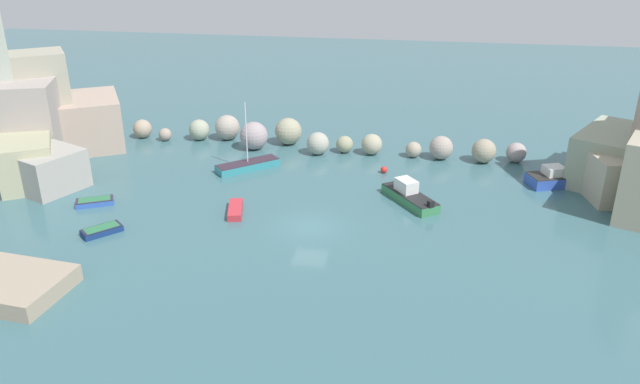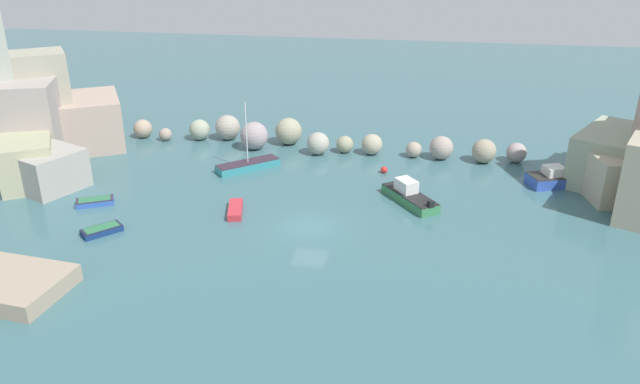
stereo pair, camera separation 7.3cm
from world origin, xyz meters
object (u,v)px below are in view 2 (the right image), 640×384
at_px(moored_boat_1, 409,195).
at_px(moored_boat_2, 558,178).
at_px(moored_boat_3, 248,165).
at_px(moored_boat_4, 95,201).
at_px(moored_boat_0, 102,230).
at_px(channel_buoy, 384,170).
at_px(moored_boat_5, 235,210).

xyz_separation_m(moored_boat_1, moored_boat_2, (11.98, 5.72, 0.02)).
bearing_deg(moored_boat_3, moored_boat_4, -177.98).
distance_m(moored_boat_0, moored_boat_3, 15.26).
distance_m(channel_buoy, moored_boat_0, 23.83).
height_order(moored_boat_1, moored_boat_4, moored_boat_1).
relative_size(channel_buoy, moored_boat_3, 0.10).
bearing_deg(moored_boat_0, moored_boat_3, 15.78).
distance_m(channel_buoy, moored_boat_2, 14.42).
relative_size(moored_boat_0, moored_boat_1, 0.52).
xyz_separation_m(moored_boat_0, moored_boat_4, (-2.95, 4.39, -0.00)).
xyz_separation_m(moored_boat_1, moored_boat_4, (-23.90, -4.80, -0.32)).
bearing_deg(moored_boat_1, moored_boat_2, -101.54).
relative_size(moored_boat_2, moored_boat_3, 0.89).
height_order(channel_buoy, moored_boat_3, moored_boat_3).
bearing_deg(channel_buoy, moored_boat_0, -140.95).
xyz_separation_m(channel_buoy, moored_boat_5, (-10.30, -10.12, -0.04)).
bearing_deg(moored_boat_5, channel_buoy, -59.93).
relative_size(channel_buoy, moored_boat_5, 0.18).
relative_size(channel_buoy, moored_boat_2, 0.11).
xyz_separation_m(moored_boat_0, moored_boat_3, (6.56, 13.78, 0.12)).
xyz_separation_m(channel_buoy, moored_boat_0, (-18.51, -15.01, -0.04)).
bearing_deg(moored_boat_2, moored_boat_3, -18.52).
xyz_separation_m(moored_boat_2, moored_boat_4, (-35.87, -10.53, -0.34)).
xyz_separation_m(moored_boat_1, moored_boat_5, (-12.74, -4.30, -0.31)).
height_order(channel_buoy, moored_boat_5, channel_buoy).
relative_size(moored_boat_0, moored_boat_3, 0.47).
xyz_separation_m(moored_boat_2, moored_boat_3, (-26.36, -1.14, -0.22)).
bearing_deg(moored_boat_3, moored_boat_2, -40.11).
xyz_separation_m(moored_boat_0, moored_boat_2, (32.92, 14.92, 0.34)).
height_order(channel_buoy, moored_boat_2, moored_boat_2).
height_order(moored_boat_2, moored_boat_5, moored_boat_2).
xyz_separation_m(channel_buoy, moored_boat_4, (-21.46, -10.62, -0.05)).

